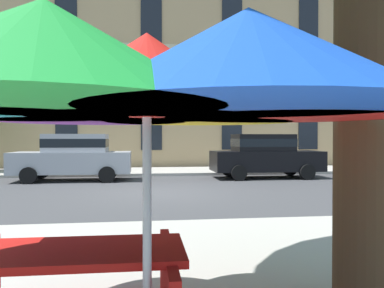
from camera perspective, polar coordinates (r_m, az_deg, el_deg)
The scene contains 7 objects.
ground_plane at distance 11.72m, azimuth -4.72°, elevation -7.11°, with size 120.00×120.00×0.00m, color #424244.
sidewalk_far at distance 18.46m, azimuth -5.76°, elevation -4.00°, with size 56.00×3.60×0.12m, color #B2ADA3.
apartment_building at distance 27.34m, azimuth -6.33°, elevation 14.35°, with size 38.93×12.08×16.00m.
sedan_silver at distance 15.51m, azimuth -16.91°, elevation -1.67°, with size 4.40×1.98×1.78m.
sedan_black at distance 16.11m, azimuth 10.63°, elevation -1.55°, with size 4.40×1.98×1.78m.
patio_umbrella at distance 2.62m, azimuth -6.63°, elevation 9.27°, with size 3.48×3.23×2.32m.
picnic_table at distance 3.34m, azimuth -17.71°, elevation -19.12°, with size 1.82×1.54×0.77m.
Camera 1 is at (-0.57, -11.59, 1.63)m, focal length 36.44 mm.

